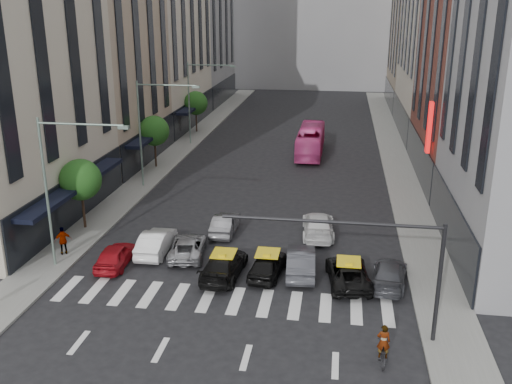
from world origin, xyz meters
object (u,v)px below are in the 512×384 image
at_px(streetlamp_far, 197,92).
at_px(taxi_center, 268,264).
at_px(bus, 311,141).
at_px(motorcycle, 383,353).
at_px(streetlamp_mid, 150,120).
at_px(car_red, 115,255).
at_px(car_white_front, 156,242).
at_px(streetlamp_near, 60,174).
at_px(taxi_left, 224,265).
at_px(pedestrian_far, 63,241).

bearing_deg(streetlamp_far, taxi_center, -69.09).
height_order(taxi_center, bus, bus).
xyz_separation_m(taxi_center, motorcycle, (6.15, -7.69, -0.25)).
xyz_separation_m(streetlamp_mid, motorcycle, (18.09, -22.95, -5.44)).
distance_m(car_red, bus, 30.46).
bearing_deg(car_white_front, streetlamp_mid, -72.26).
relative_size(taxi_center, bus, 0.39).
distance_m(streetlamp_mid, car_red, 16.43).
distance_m(bus, motorcycle, 36.72).
height_order(streetlamp_near, streetlamp_mid, same).
relative_size(streetlamp_near, taxi_center, 2.17).
xyz_separation_m(car_red, bus, (10.11, 28.72, 0.78)).
bearing_deg(streetlamp_mid, bus, 46.35).
relative_size(streetlamp_far, taxi_left, 1.81).
xyz_separation_m(streetlamp_far, pedestrian_far, (-1.09, -30.50, -4.85)).
relative_size(car_white_front, pedestrian_far, 2.52).
distance_m(streetlamp_near, taxi_center, 13.05).
xyz_separation_m(car_white_front, motorcycle, (13.58, -9.79, -0.29)).
xyz_separation_m(streetlamp_mid, car_white_front, (4.51, -13.15, -5.15)).
height_order(streetlamp_far, car_red, streetlamp_far).
bearing_deg(taxi_center, car_red, 7.63).
xyz_separation_m(streetlamp_far, car_white_front, (4.51, -29.15, -5.15)).
distance_m(streetlamp_near, streetlamp_far, 32.00).
distance_m(streetlamp_far, bus, 13.76).
bearing_deg(streetlamp_mid, taxi_left, -59.03).
relative_size(car_white_front, motorcycle, 2.60).
height_order(streetlamp_near, car_white_front, streetlamp_near).
bearing_deg(car_white_front, motorcycle, 143.02).
bearing_deg(taxi_left, car_red, 0.55).
bearing_deg(car_red, streetlamp_far, -87.94).
bearing_deg(motorcycle, streetlamp_far, -65.93).
bearing_deg(taxi_left, streetlamp_mid, -55.23).
relative_size(car_white_front, taxi_left, 0.92).
height_order(streetlamp_far, taxi_left, streetlamp_far).
height_order(streetlamp_mid, car_white_front, streetlamp_mid).
bearing_deg(bus, taxi_center, 88.72).
height_order(streetlamp_near, taxi_left, streetlamp_near).
relative_size(streetlamp_near, motorcycle, 5.12).
bearing_deg(taxi_left, taxi_center, -165.26).
bearing_deg(streetlamp_near, streetlamp_far, 90.00).
bearing_deg(pedestrian_far, taxi_left, 139.81).
xyz_separation_m(streetlamp_far, bus, (12.76, -2.63, -4.43)).
bearing_deg(streetlamp_mid, car_red, -80.23).
distance_m(car_white_front, bus, 27.79).
distance_m(streetlamp_mid, bus, 19.00).
distance_m(streetlamp_near, streetlamp_mid, 16.00).
xyz_separation_m(car_white_front, bus, (8.25, 26.53, 0.72)).
relative_size(streetlamp_mid, car_red, 2.21).
distance_m(streetlamp_mid, car_white_front, 14.83).
height_order(taxi_left, pedestrian_far, pedestrian_far).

